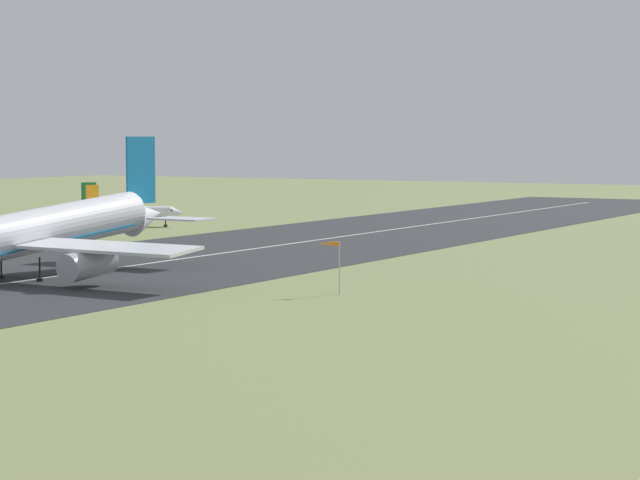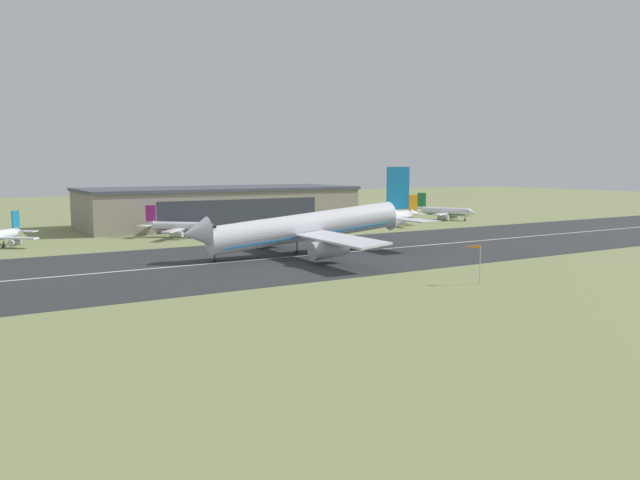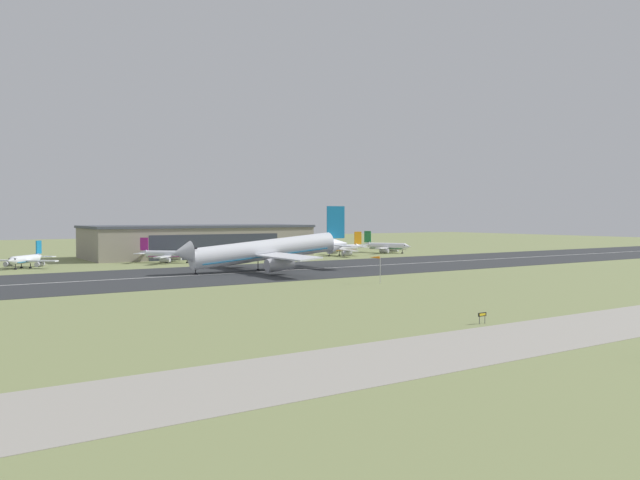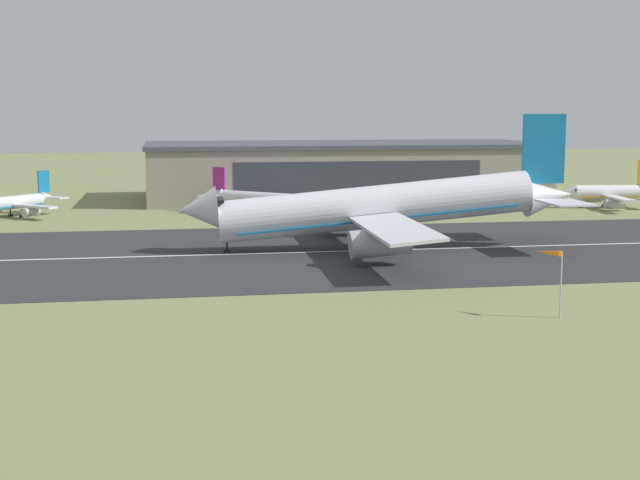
# 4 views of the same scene
# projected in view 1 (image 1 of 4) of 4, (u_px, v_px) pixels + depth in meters

# --- Properties ---
(ground_plane) EXTENTS (738.87, 738.87, 0.00)m
(ground_plane) POSITION_uv_depth(u_px,v_px,m) (506.00, 305.00, 138.68)
(ground_plane) COLOR #7A8451
(runway_strip) EXTENTS (498.87, 54.40, 0.06)m
(runway_strip) POSITION_uv_depth(u_px,v_px,m) (72.00, 274.00, 170.21)
(runway_strip) COLOR #2B2D30
(runway_strip) RESTS_ON ground_plane
(runway_centreline) EXTENTS (448.98, 0.70, 0.01)m
(runway_centreline) POSITION_uv_depth(u_px,v_px,m) (72.00, 274.00, 170.21)
(runway_centreline) COLOR silver
(runway_centreline) RESTS_ON runway_strip
(airplane_landing) EXTENTS (56.52, 56.12, 18.84)m
(airplane_landing) POSITION_uv_depth(u_px,v_px,m) (24.00, 235.00, 163.56)
(airplane_landing) COLOR silver
(airplane_landing) RESTS_ON ground_plane
(airplane_parked_west) EXTENTS (20.42, 22.88, 9.36)m
(airplane_parked_west) POSITION_uv_depth(u_px,v_px,m) (131.00, 213.00, 263.24)
(airplane_parked_west) COLOR white
(airplane_parked_west) RESTS_ON ground_plane
(airplane_parked_far_east) EXTENTS (19.45, 24.23, 9.59)m
(airplane_parked_far_east) POSITION_uv_depth(u_px,v_px,m) (64.00, 221.00, 236.36)
(airplane_parked_far_east) COLOR white
(airplane_parked_far_east) RESTS_ON ground_plane
(windsock_pole) EXTENTS (2.12, 2.32, 6.37)m
(windsock_pole) POSITION_uv_depth(u_px,v_px,m) (329.00, 247.00, 147.78)
(windsock_pole) COLOR #B7B7BC
(windsock_pole) RESTS_ON ground_plane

